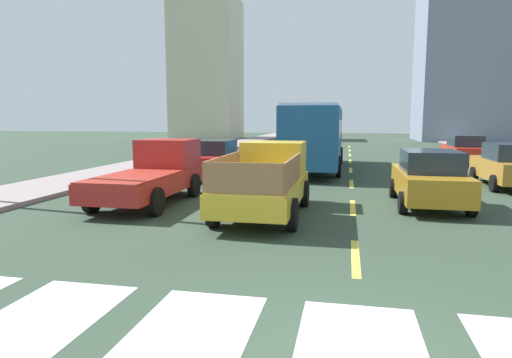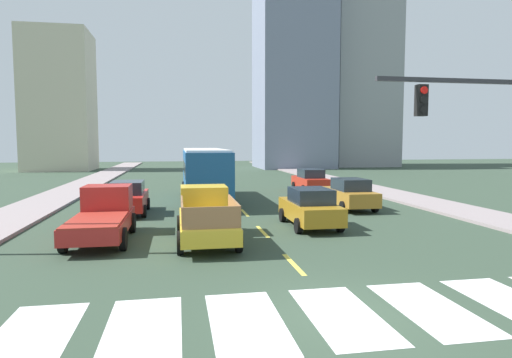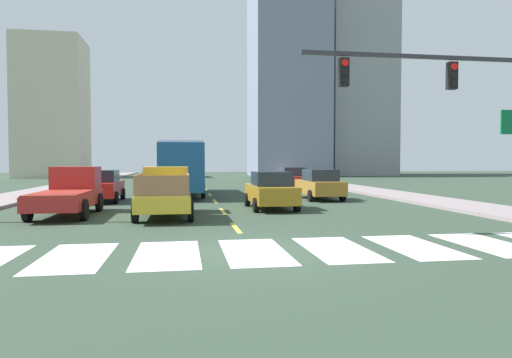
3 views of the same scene
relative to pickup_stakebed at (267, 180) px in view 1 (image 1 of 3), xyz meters
The scene contains 20 objects.
sidewalk_left 13.68m from the pickup_stakebed, 131.55° to the left, with size 3.18×110.00×0.15m, color gray.
crosswalk_stripe_2 8.03m from the pickup_stakebed, 102.64° to the right, with size 1.51×3.38×0.01m, color silver.
crosswalk_stripe_3 7.85m from the pickup_stakebed, 87.48° to the right, with size 1.51×3.38×0.01m, color silver.
lane_dash_0 4.59m from the pickup_stakebed, 57.27° to the right, with size 0.16×2.40×0.01m, color gold.
lane_dash_1 2.87m from the pickup_stakebed, 26.60° to the left, with size 0.16×2.40×0.01m, color gold.
lane_dash_2 6.74m from the pickup_stakebed, 68.64° to the left, with size 0.16×2.40×0.01m, color gold.
lane_dash_3 11.52m from the pickup_stakebed, 77.77° to the left, with size 0.16×2.40×0.01m, color gold.
lane_dash_4 16.43m from the pickup_stakebed, 81.47° to the left, with size 0.16×2.40×0.01m, color gold.
lane_dash_5 21.38m from the pickup_stakebed, 83.46° to the left, with size 0.16×2.40×0.01m, color gold.
lane_dash_6 26.35m from the pickup_stakebed, 84.70° to the left, with size 0.16×2.40×0.01m, color gold.
lane_dash_7 31.33m from the pickup_stakebed, 85.55° to the left, with size 0.16×2.40×0.01m, color gold.
pickup_stakebed is the anchor object (origin of this frame).
pickup_dark 4.01m from the pickup_stakebed, 166.01° to the left, with size 2.18×5.20×1.96m.
city_bus 11.16m from the pickup_stakebed, 86.86° to the left, with size 2.72×10.80×3.32m.
sedan_near_left 17.73m from the pickup_stakebed, 59.92° to the left, with size 2.02×4.40×1.72m.
sedan_mid 10.64m from the pickup_stakebed, 37.58° to the left, with size 2.02×4.40×1.72m.
sedan_near_right 7.81m from the pickup_stakebed, 117.57° to the left, with size 2.02×4.40×1.72m.
sedan_far 5.07m from the pickup_stakebed, 21.89° to the left, with size 2.02×4.40×1.72m.
block_mid_left 49.88m from the pickup_stakebed, 109.68° to the left, with size 8.35×7.97×18.50m, color beige.
block_mid_right 51.02m from the pickup_stakebed, 71.26° to the left, with size 10.51×10.40×27.91m, color slate.
Camera 1 is at (-0.22, -4.57, 2.67)m, focal length 31.23 mm.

